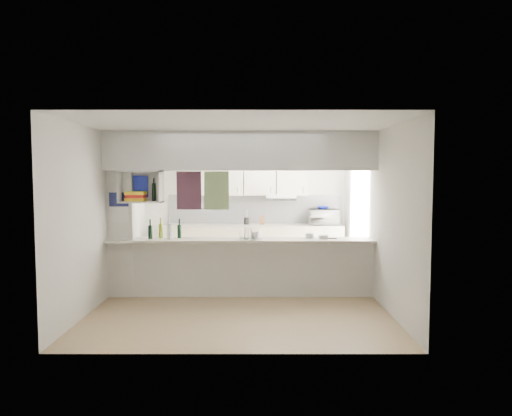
{
  "coord_description": "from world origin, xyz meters",
  "views": [
    {
      "loc": [
        0.24,
        -7.19,
        1.91
      ],
      "look_at": [
        0.24,
        0.5,
        1.38
      ],
      "focal_mm": 32.0,
      "sensor_mm": 36.0,
      "label": 1
    }
  ],
  "objects_px": {
    "bowl": "(323,208)",
    "dish_rack": "(250,234)",
    "microwave": "(324,217)",
    "wine_bottles": "(165,231)"
  },
  "relations": [
    {
      "from": "wine_bottles",
      "to": "bowl",
      "type": "bearing_deg",
      "value": 36.17
    },
    {
      "from": "microwave",
      "to": "bowl",
      "type": "distance_m",
      "value": 0.19
    },
    {
      "from": "bowl",
      "to": "dish_rack",
      "type": "height_order",
      "value": "bowl"
    },
    {
      "from": "bowl",
      "to": "dish_rack",
      "type": "distance_m",
      "value": 2.6
    },
    {
      "from": "bowl",
      "to": "dish_rack",
      "type": "relative_size",
      "value": 0.65
    },
    {
      "from": "bowl",
      "to": "microwave",
      "type": "bearing_deg",
      "value": -59.41
    },
    {
      "from": "microwave",
      "to": "dish_rack",
      "type": "xyz_separation_m",
      "value": [
        -1.47,
        -2.12,
        -0.08
      ]
    },
    {
      "from": "microwave",
      "to": "bowl",
      "type": "bearing_deg",
      "value": -61.51
    },
    {
      "from": "wine_bottles",
      "to": "microwave",
      "type": "bearing_deg",
      "value": 35.68
    },
    {
      "from": "microwave",
      "to": "wine_bottles",
      "type": "bearing_deg",
      "value": 33.58
    }
  ]
}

